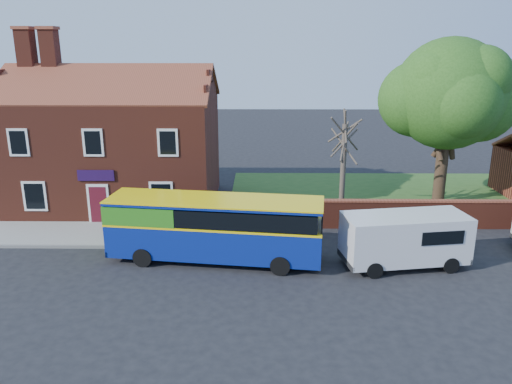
{
  "coord_description": "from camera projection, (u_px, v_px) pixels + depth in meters",
  "views": [
    {
      "loc": [
        2.0,
        -18.64,
        9.56
      ],
      "look_at": [
        1.73,
        5.0,
        2.61
      ],
      "focal_mm": 35.0,
      "sensor_mm": 36.0,
      "label": 1
    }
  ],
  "objects": [
    {
      "name": "ground",
      "position": [
        213.0,
        286.0,
        20.6
      ],
      "size": [
        120.0,
        120.0,
        0.0
      ],
      "primitive_type": "plane",
      "color": "black",
      "rests_on": "ground"
    },
    {
      "name": "large_tree",
      "position": [
        449.0,
        97.0,
        29.6
      ],
      "size": [
        8.29,
        6.56,
        10.11
      ],
      "color": "black",
      "rests_on": "ground"
    },
    {
      "name": "pavement",
      "position": [
        90.0,
        234.0,
        26.18
      ],
      "size": [
        18.0,
        3.5,
        0.12
      ],
      "primitive_type": "cube",
      "color": "gray",
      "rests_on": "ground"
    },
    {
      "name": "boundary_wall",
      "position": [
        465.0,
        214.0,
        26.95
      ],
      "size": [
        22.0,
        0.38,
        1.6
      ],
      "color": "maroon",
      "rests_on": "ground"
    },
    {
      "name": "kerb",
      "position": [
        78.0,
        247.0,
        24.5
      ],
      "size": [
        18.0,
        0.15,
        0.14
      ],
      "primitive_type": "cube",
      "color": "slate",
      "rests_on": "ground"
    },
    {
      "name": "grass_strip",
      "position": [
        428.0,
        196.0,
        32.93
      ],
      "size": [
        26.0,
        12.0,
        0.04
      ],
      "primitive_type": "cube",
      "color": "#426B28",
      "rests_on": "ground"
    },
    {
      "name": "van_near",
      "position": [
        405.0,
        238.0,
        22.2
      ],
      "size": [
        5.73,
        3.01,
        2.39
      ],
      "rotation": [
        0.0,
        0.0,
        0.16
      ],
      "color": "silver",
      "rests_on": "ground"
    },
    {
      "name": "bare_tree",
      "position": [
        343.0,
        166.0,
        28.3
      ],
      "size": [
        2.21,
        2.63,
        5.89
      ],
      "color": "#4C4238",
      "rests_on": "ground"
    },
    {
      "name": "bus",
      "position": [
        208.0,
        226.0,
        22.72
      ],
      "size": [
        9.96,
        3.71,
        2.97
      ],
      "rotation": [
        0.0,
        0.0,
        -0.13
      ],
      "color": "navy",
      "rests_on": "ground"
    },
    {
      "name": "shop_building",
      "position": [
        116.0,
        149.0,
        30.75
      ],
      "size": [
        12.3,
        8.13,
        10.5
      ],
      "color": "maroon",
      "rests_on": "ground"
    }
  ]
}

